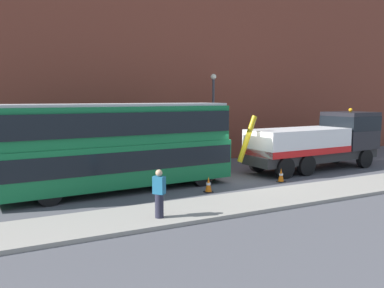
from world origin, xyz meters
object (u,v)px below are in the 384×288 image
(recovery_tow_truck, at_px, (319,140))
(traffic_cone_midway, at_px, (281,175))
(pedestrian_onlooker, at_px, (159,194))
(traffic_cone_near_bus, at_px, (208,185))
(street_lamp, at_px, (213,111))
(double_decker_bus, at_px, (118,143))

(recovery_tow_truck, xyz_separation_m, traffic_cone_midway, (-4.47, -1.92, -1.42))
(recovery_tow_truck, height_order, pedestrian_onlooker, recovery_tow_truck)
(traffic_cone_near_bus, distance_m, street_lamp, 8.34)
(double_decker_bus, relative_size, traffic_cone_midway, 15.47)
(double_decker_bus, distance_m, street_lamp, 8.92)
(pedestrian_onlooker, bearing_deg, traffic_cone_midway, -16.07)
(recovery_tow_truck, relative_size, pedestrian_onlooker, 5.97)
(recovery_tow_truck, xyz_separation_m, traffic_cone_near_bus, (-8.90, -2.17, -1.42))
(recovery_tow_truck, bearing_deg, traffic_cone_near_bus, -169.39)
(traffic_cone_midway, distance_m, street_lamp, 7.08)
(street_lamp, bearing_deg, double_decker_bus, -149.76)
(street_lamp, bearing_deg, traffic_cone_midway, -86.55)
(recovery_tow_truck, height_order, traffic_cone_near_bus, recovery_tow_truck)
(street_lamp, bearing_deg, recovery_tow_truck, -42.35)
(recovery_tow_truck, distance_m, pedestrian_onlooker, 13.64)
(street_lamp, bearing_deg, pedestrian_onlooker, -128.75)
(pedestrian_onlooker, bearing_deg, traffic_cone_near_bus, 1.40)
(double_decker_bus, xyz_separation_m, street_lamp, (7.63, 4.45, 1.24))
(pedestrian_onlooker, distance_m, traffic_cone_midway, 8.78)
(double_decker_bus, height_order, traffic_cone_near_bus, double_decker_bus)
(traffic_cone_near_bus, height_order, street_lamp, street_lamp)
(traffic_cone_midway, height_order, street_lamp, street_lamp)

